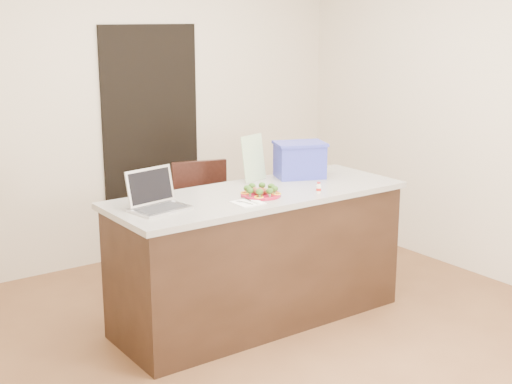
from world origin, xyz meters
TOP-DOWN VIEW (x-y plane):
  - ground at (0.00, 0.00)m, footprint 4.00×4.00m
  - room_shell at (0.00, 0.00)m, footprint 4.00×4.00m
  - doorway at (0.10, 1.98)m, footprint 0.90×0.02m
  - island at (0.00, 0.25)m, footprint 2.06×0.76m
  - plate at (-0.05, 0.15)m, footprint 0.26×0.26m
  - meatballs at (-0.06, 0.15)m, footprint 0.09×0.10m
  - broccoli at (-0.05, 0.15)m, footprint 0.23×0.23m
  - pepper_rings at (-0.05, 0.15)m, footprint 0.22×0.22m
  - napkin at (-0.23, 0.05)m, footprint 0.17×0.17m
  - fork at (-0.25, 0.05)m, footprint 0.03×0.14m
  - knife at (-0.20, 0.03)m, footprint 0.02×0.18m
  - yogurt_bottle at (0.32, -0.00)m, footprint 0.03×0.03m
  - laptop at (-0.76, 0.28)m, footprint 0.37×0.32m
  - leaflet at (0.17, 0.54)m, footprint 0.24×0.11m
  - blue_box at (0.51, 0.44)m, footprint 0.43×0.37m
  - chair at (0.06, 1.01)m, footprint 0.52×0.53m

SIDE VIEW (x-z plane):
  - ground at x=0.00m, z-range 0.00..0.00m
  - island at x=0.00m, z-range 0.00..0.92m
  - chair at x=0.06m, z-range 0.07..1.05m
  - napkin at x=-0.23m, z-range 0.92..0.93m
  - fork at x=-0.25m, z-range 0.93..0.93m
  - plate at x=-0.05m, z-range 0.92..0.94m
  - knife at x=-0.20m, z-range 0.93..0.93m
  - pepper_rings at x=-0.05m, z-range 0.94..0.94m
  - yogurt_bottle at x=0.32m, z-range 0.91..0.99m
  - meatballs at x=-0.06m, z-range 0.94..0.97m
  - broccoli at x=-0.05m, z-range 0.95..0.99m
  - laptop at x=-0.76m, z-range 0.86..1.10m
  - doorway at x=0.10m, z-range 0.00..2.00m
  - blue_box at x=0.51m, z-range 0.92..1.18m
  - leaflet at x=0.17m, z-range 0.92..1.25m
  - room_shell at x=0.00m, z-range -0.38..3.62m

